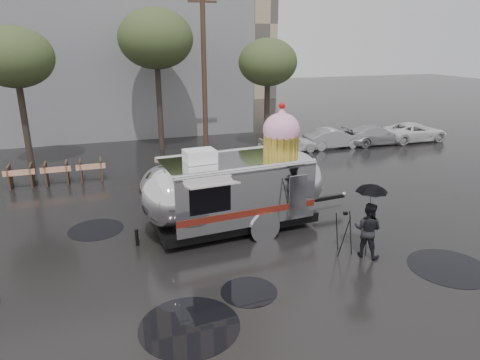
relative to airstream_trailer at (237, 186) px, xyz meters
name	(u,v)px	position (x,y,z in m)	size (l,w,h in m)	color
ground	(240,267)	(-0.79, -2.67, -1.54)	(120.00, 120.00, 0.00)	black
puddles	(260,276)	(-0.43, -3.35, -1.53)	(11.82, 8.37, 0.01)	black
grey_building	(83,37)	(-4.79, 21.33, 4.96)	(22.00, 12.00, 13.00)	slate
utility_pole	(204,71)	(1.71, 11.33, 3.08)	(1.60, 0.28, 9.00)	#473323
tree_left	(15,58)	(-7.79, 10.33, 3.95)	(3.64, 3.64, 6.95)	#382D26
tree_mid	(156,39)	(-0.79, 12.33, 4.80)	(4.20, 4.20, 8.03)	#382D26
tree_right	(268,63)	(5.21, 10.33, 3.52)	(3.36, 3.36, 6.42)	#382D26
barricade_row	(57,172)	(-6.34, 7.29, -1.01)	(4.30, 0.80, 1.00)	#473323
parked_cars	(359,134)	(10.99, 9.33, -0.82)	(13.20, 1.90, 1.50)	silver
airstream_trailer	(237,186)	(0.00, 0.00, 0.00)	(8.12, 3.51, 4.38)	silver
person_right	(368,230)	(3.08, -3.20, -0.68)	(0.83, 0.46, 1.72)	black
umbrella_black	(371,196)	(3.08, -3.20, 0.40)	(1.14, 1.14, 2.32)	black
tripod	(344,229)	(2.49, -2.86, -0.73)	(0.51, 0.58, 1.40)	black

